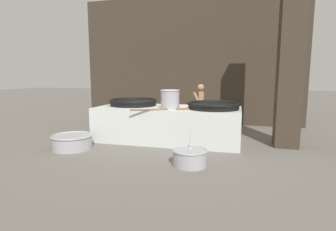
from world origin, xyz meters
name	(u,v)px	position (x,y,z in m)	size (l,w,h in m)	color
ground_plane	(168,140)	(0.00, 0.00, 0.00)	(60.00, 60.00, 0.00)	#666059
back_wall	(189,61)	(0.00, 2.88, 2.24)	(7.83, 0.24, 4.48)	#382D23
support_pillar	(291,51)	(2.88, 0.14, 2.24)	(0.53, 0.53, 4.48)	#382D23
hearth_platform	(168,124)	(0.00, 0.00, 0.44)	(3.68, 1.55, 0.88)	silver
giant_wok_near	(133,102)	(-1.02, 0.13, 0.98)	(1.29, 1.29, 0.18)	black
giant_wok_far	(213,105)	(1.17, -0.10, 0.97)	(1.27, 1.27, 0.17)	black
stock_pot	(170,99)	(0.16, -0.39, 1.12)	(0.48, 0.48, 0.47)	#9E9EA3
stirring_paddle	(163,109)	(0.05, -0.65, 0.90)	(1.31, 0.66, 0.04)	brown
cook	(200,107)	(0.68, 1.15, 0.79)	(0.40, 0.57, 1.45)	#8C6647
prep_bowl_vegetables	(190,157)	(0.92, -1.83, 0.17)	(0.67, 0.87, 0.58)	#9E9EA3
prep_bowl_meat	(72,141)	(-1.92, -1.39, 0.18)	(0.93, 0.93, 0.33)	#9E9EA3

